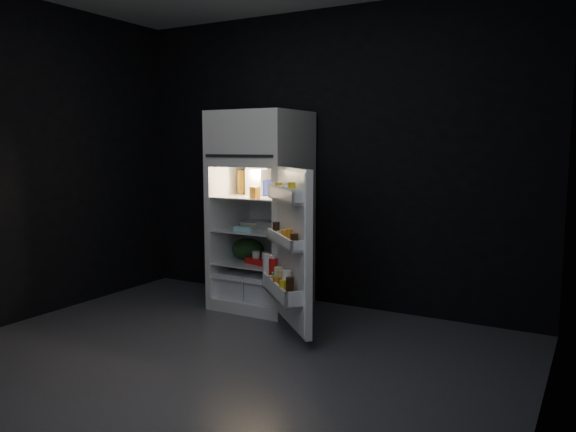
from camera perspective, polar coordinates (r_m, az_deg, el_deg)
The scene contains 19 objects.
floor at distance 4.02m, azimuth -7.03°, elevation -14.45°, with size 4.00×3.40×0.00m, color #4A4A4F.
wall_back at distance 5.20m, azimuth 3.97°, elevation 5.75°, with size 4.00×0.00×2.70m, color black.
wall_left at distance 5.19m, azimuth -25.43°, elevation 5.08°, with size 0.00×3.40×2.70m, color black.
wall_right at distance 3.01m, azimuth 25.00°, elevation 4.11°, with size 0.00×3.40×2.70m, color black.
refrigerator at distance 5.12m, azimuth -2.63°, elevation 1.31°, with size 0.76×0.71×1.78m.
fridge_door at distance 4.29m, azimuth 0.15°, elevation -3.48°, with size 0.65×0.64×1.22m.
milk_jug at distance 5.12m, azimuth -3.07°, elevation 3.45°, with size 0.17×0.17×0.24m, color white.
mayo_jar at distance 5.07m, azimuth -2.08°, elevation 2.86°, with size 0.12×0.12×0.14m, color #1F30AB.
jam_jar at distance 4.92m, azimuth -0.36°, elevation 2.67°, with size 0.10×0.10×0.13m, color black.
amber_bottle at distance 5.27m, azimuth -4.77°, elevation 3.44°, with size 0.07×0.07×0.22m, color #AD721B.
small_carton at distance 4.83m, azimuth -3.38°, elevation 2.40°, with size 0.08×0.06×0.10m, color orange.
egg_carton at distance 5.03m, azimuth -1.82°, elevation -1.02°, with size 0.26×0.10×0.07m, color gray.
pie at distance 5.25m, azimuth -3.29°, elevation -0.85°, with size 0.30×0.30×0.04m, color tan.
flat_package at distance 4.99m, azimuth -4.52°, elevation -1.28°, with size 0.16×0.08×0.04m, color #89C4D4.
wrapped_pkg at distance 5.18m, azimuth -0.39°, elevation -0.89°, with size 0.12×0.10×0.05m, color beige.
produce_bag at distance 5.23m, azimuth -4.10°, elevation -3.34°, with size 0.31×0.26×0.20m, color #193815.
yogurt_tray at distance 5.03m, azimuth -2.67°, elevation -4.61°, with size 0.29×0.15×0.05m, color red.
small_can_red at distance 5.23m, azimuth -0.28°, elevation -3.92°, with size 0.07×0.07×0.09m, color red.
small_can_silver at distance 5.14m, azimuth 0.68°, elevation -4.13°, with size 0.07×0.07×0.09m, color white.
Camera 1 is at (2.23, -2.99, 1.47)m, focal length 35.00 mm.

